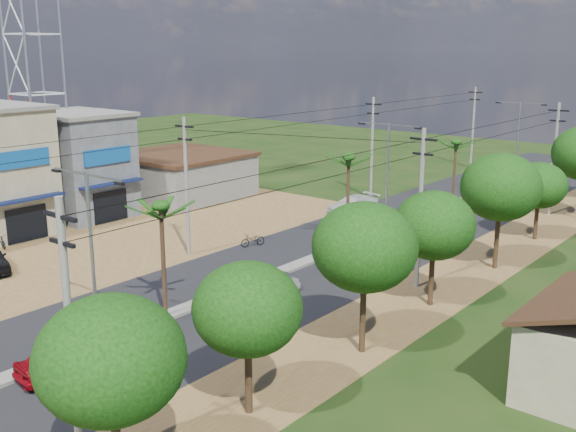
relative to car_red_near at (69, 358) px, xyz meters
The scene contains 31 objects.
ground 2.99m from the car_red_near, 121.12° to the left, with size 160.00×160.00×0.00m, color black.
road 17.56m from the car_red_near, 94.90° to the left, with size 12.00×110.00×0.04m, color black.
median 20.55m from the car_red_near, 94.19° to the left, with size 1.00×90.00×0.18m, color #605E56.
dirt_lot_west 19.56m from the car_red_near, 147.57° to the left, with size 18.00×46.00×0.04m, color brown.
dirt_shoulder_east 18.85m from the car_red_near, 68.18° to the left, with size 5.00×90.00×0.03m, color brown.
shophouse_grey 28.89m from the car_red_near, 144.93° to the left, with size 9.00×6.40×8.30m.
low_shed 34.77m from the car_red_near, 130.35° to the left, with size 10.40×10.40×3.95m.
tree_east_a 9.51m from the car_red_near, 23.72° to the right, with size 4.40×4.40×6.37m.
tree_east_b 8.86m from the car_red_near, 17.67° to the left, with size 4.00×4.00×5.83m.
tree_east_c 13.20m from the car_red_near, 49.15° to the left, with size 4.60×4.60×6.83m.
tree_east_d 18.63m from the car_red_near, 64.39° to the left, with size 4.20×4.20×6.13m.
tree_east_e 26.16m from the car_red_near, 71.69° to the left, with size 4.80×4.80×7.14m.
tree_east_f 33.53m from the car_red_near, 76.66° to the left, with size 3.80×3.80×5.52m.
palm_median_near 8.21m from the car_red_near, 103.02° to the left, with size 2.00×2.00×6.15m.
palm_median_mid 23.12m from the car_red_near, 93.82° to the left, with size 2.00×2.00×6.55m.
palm_median_far 38.78m from the car_red_near, 92.23° to the left, with size 2.00×2.00×5.85m.
streetlight_near 4.99m from the car_red_near, 121.12° to the left, with size 5.10×0.18×8.00m.
streetlight_mid 27.82m from the car_red_near, 93.12° to the left, with size 5.10×0.18×8.00m.
streetlight_far 52.66m from the car_red_near, 91.64° to the left, with size 5.10×0.18×8.00m.
utility_pole_w_b 17.27m from the car_red_near, 120.41° to the left, with size 1.60×0.24×9.00m.
utility_pole_w_c 37.68m from the car_red_near, 103.11° to the left, with size 1.60×0.24×9.00m.
utility_pole_w_d 58.25m from the car_red_near, 98.41° to the left, with size 1.60×0.24×9.00m.
utility_pole_e_a 8.04m from the car_red_near, 30.37° to the right, with size 1.60×0.24×9.00m.
utility_pole_e_b 19.85m from the car_red_near, 72.02° to the left, with size 1.60×0.24×9.00m.
utility_pole_e_c 41.12m from the car_red_near, 81.57° to the left, with size 1.60×0.24×9.00m.
car_red_near is the anchor object (origin of this frame).
car_silver_mid 12.07m from the car_red_near, 90.00° to the left, with size 1.42×4.08×1.34m, color gray.
car_white_far 31.32m from the car_red_near, 101.98° to the left, with size 2.00×4.93×1.43m, color #B4B5B0.
moto_rider_east 3.79m from the car_red_near, 12.10° to the left, with size 0.67×1.93×1.01m, color black.
moto_rider_west_a 19.62m from the car_red_near, 109.35° to the left, with size 0.62×1.77×0.93m, color black.
moto_rider_west_b 31.39m from the car_red_near, 101.73° to the left, with size 0.53×1.87×1.12m, color black.
Camera 1 is at (24.64, -16.50, 13.16)m, focal length 42.00 mm.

